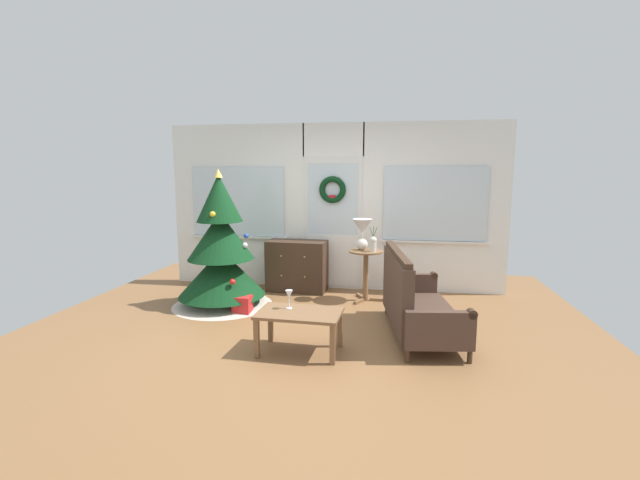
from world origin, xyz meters
name	(u,v)px	position (x,y,z in m)	size (l,w,h in m)	color
ground_plane	(308,335)	(0.00, 0.00, 0.00)	(6.76, 6.76, 0.00)	brown
back_wall_with_door	(333,207)	(0.00, 2.08, 1.28)	(5.20, 0.19, 2.55)	white
christmas_tree	(221,255)	(-1.38, 0.91, 0.69)	(1.36, 1.36, 1.86)	#4C331E
dresser_cabinet	(297,266)	(-0.52, 1.79, 0.39)	(0.92, 0.48, 0.78)	#3D281C
settee_sofa	(413,302)	(1.17, 0.21, 0.38)	(0.92, 1.70, 0.96)	#3D281C
side_table	(366,265)	(0.56, 1.44, 0.51)	(0.50, 0.48, 0.72)	brown
table_lamp	(362,230)	(0.50, 1.48, 1.01)	(0.28, 0.28, 0.44)	silver
flower_vase	(373,243)	(0.66, 1.38, 0.84)	(0.11, 0.10, 0.35)	beige
coffee_table	(299,318)	(0.01, -0.48, 0.36)	(0.86, 0.55, 0.43)	brown
wine_glass	(289,295)	(-0.11, -0.40, 0.57)	(0.08, 0.08, 0.20)	silver
gift_box	(243,305)	(-0.98, 0.61, 0.11)	(0.22, 0.20, 0.22)	red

